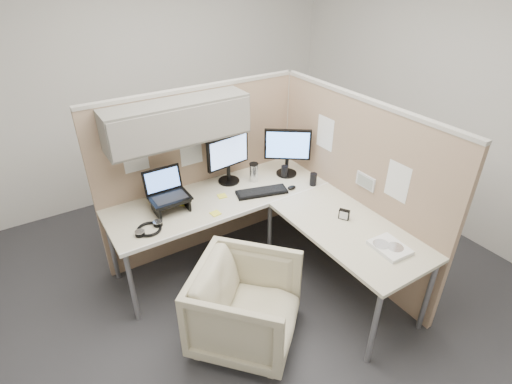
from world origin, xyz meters
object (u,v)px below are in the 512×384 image
monitor_left (228,155)px  keyboard (262,192)px  desk (266,214)px  office_chair (246,302)px

monitor_left → keyboard: size_ratio=1.01×
desk → keyboard: bearing=65.1°
office_chair → monitor_left: monitor_left is taller
desk → monitor_left: size_ratio=4.29×
keyboard → monitor_left: bearing=128.8°
desk → monitor_left: 0.67m
office_chair → monitor_left: bearing=24.0°
desk → keyboard: 0.28m
monitor_left → keyboard: 0.46m
monitor_left → keyboard: (0.15, -0.35, -0.26)m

